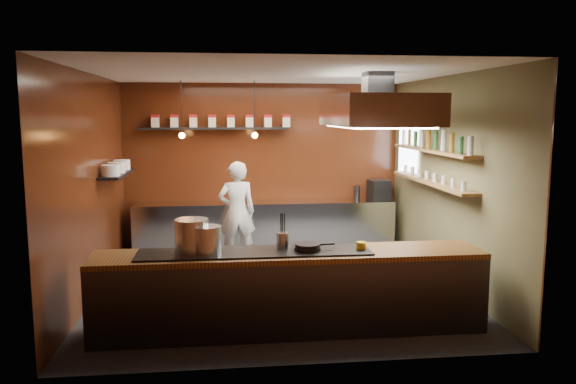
{
  "coord_description": "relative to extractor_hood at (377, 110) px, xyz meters",
  "views": [
    {
      "loc": [
        -0.73,
        -7.7,
        2.46
      ],
      "look_at": [
        0.21,
        0.4,
        1.32
      ],
      "focal_mm": 35.0,
      "sensor_mm": 36.0,
      "label": 1
    }
  ],
  "objects": [
    {
      "name": "floor",
      "position": [
        -1.3,
        0.4,
        -2.51
      ],
      "size": [
        5.0,
        5.0,
        0.0
      ],
      "primitive_type": "plane",
      "color": "black",
      "rests_on": "ground"
    },
    {
      "name": "back_wall",
      "position": [
        -1.3,
        2.9,
        -1.01
      ],
      "size": [
        5.0,
        0.0,
        5.0
      ],
      "primitive_type": "plane",
      "rotation": [
        1.57,
        0.0,
        0.0
      ],
      "color": "black",
      "rests_on": "ground"
    },
    {
      "name": "left_wall",
      "position": [
        -3.8,
        0.4,
        -1.01
      ],
      "size": [
        0.0,
        5.0,
        5.0
      ],
      "primitive_type": "plane",
      "rotation": [
        1.57,
        0.0,
        1.57
      ],
      "color": "black",
      "rests_on": "ground"
    },
    {
      "name": "right_wall",
      "position": [
        1.2,
        0.4,
        -1.01
      ],
      "size": [
        0.0,
        5.0,
        5.0
      ],
      "primitive_type": "plane",
      "rotation": [
        1.57,
        0.0,
        -1.57
      ],
      "color": "brown",
      "rests_on": "ground"
    },
    {
      "name": "ceiling",
      "position": [
        -1.3,
        0.4,
        0.49
      ],
      "size": [
        5.0,
        5.0,
        0.0
      ],
      "primitive_type": "plane",
      "rotation": [
        3.14,
        0.0,
        0.0
      ],
      "color": "silver",
      "rests_on": "back_wall"
    },
    {
      "name": "window_pane",
      "position": [
        1.15,
        2.1,
        -0.61
      ],
      "size": [
        0.0,
        1.0,
        1.0
      ],
      "primitive_type": "plane",
      "rotation": [
        1.57,
        0.0,
        -1.57
      ],
      "color": "white",
      "rests_on": "right_wall"
    },
    {
      "name": "prep_counter",
      "position": [
        -1.3,
        2.57,
        -2.06
      ],
      "size": [
        4.6,
        0.65,
        0.9
      ],
      "primitive_type": "cube",
      "color": "silver",
      "rests_on": "floor"
    },
    {
      "name": "pass_counter",
      "position": [
        -1.3,
        -1.2,
        -2.04
      ],
      "size": [
        4.4,
        0.72,
        0.94
      ],
      "color": "#38383D",
      "rests_on": "floor"
    },
    {
      "name": "tin_shelf",
      "position": [
        -2.2,
        2.76,
        -0.31
      ],
      "size": [
        2.6,
        0.26,
        0.04
      ],
      "primitive_type": "cube",
      "color": "black",
      "rests_on": "back_wall"
    },
    {
      "name": "plate_shelf",
      "position": [
        -3.64,
        1.4,
        -0.96
      ],
      "size": [
        0.3,
        1.4,
        0.04
      ],
      "primitive_type": "cube",
      "color": "black",
      "rests_on": "left_wall"
    },
    {
      "name": "bottle_shelf_upper",
      "position": [
        1.04,
        0.7,
        -0.59
      ],
      "size": [
        0.26,
        2.8,
        0.04
      ],
      "primitive_type": "cube",
      "color": "olive",
      "rests_on": "right_wall"
    },
    {
      "name": "bottle_shelf_lower",
      "position": [
        1.04,
        0.7,
        -1.06
      ],
      "size": [
        0.26,
        2.8,
        0.04
      ],
      "primitive_type": "cube",
      "color": "olive",
      "rests_on": "right_wall"
    },
    {
      "name": "extractor_hood",
      "position": [
        0.0,
        0.0,
        0.0
      ],
      "size": [
        1.2,
        2.0,
        0.72
      ],
      "color": "#38383D",
      "rests_on": "ceiling"
    },
    {
      "name": "pendant_left",
      "position": [
        -2.7,
        2.1,
        -0.35
      ],
      "size": [
        0.1,
        0.1,
        0.95
      ],
      "color": "black",
      "rests_on": "ceiling"
    },
    {
      "name": "pendant_right",
      "position": [
        -1.5,
        2.1,
        -0.35
      ],
      "size": [
        0.1,
        0.1,
        0.95
      ],
      "color": "black",
      "rests_on": "ceiling"
    },
    {
      "name": "storage_tins",
      "position": [
        -2.05,
        2.76,
        -0.17
      ],
      "size": [
        2.43,
        0.13,
        0.22
      ],
      "color": "beige",
      "rests_on": "tin_shelf"
    },
    {
      "name": "plate_stacks",
      "position": [
        -3.64,
        1.4,
        -0.86
      ],
      "size": [
        0.26,
        1.16,
        0.16
      ],
      "color": "white",
      "rests_on": "plate_shelf"
    },
    {
      "name": "bottles",
      "position": [
        1.04,
        0.7,
        -0.45
      ],
      "size": [
        0.06,
        2.66,
        0.24
      ],
      "color": "silver",
      "rests_on": "bottle_shelf_upper"
    },
    {
      "name": "wine_glasses",
      "position": [
        1.04,
        0.7,
        -0.97
      ],
      "size": [
        0.07,
        2.37,
        0.13
      ],
      "color": "silver",
      "rests_on": "bottle_shelf_lower"
    },
    {
      "name": "stockpot_large",
      "position": [
        -2.39,
        -1.13,
        -1.38
      ],
      "size": [
        0.42,
        0.42,
        0.36
      ],
      "primitive_type": "cylinder",
      "rotation": [
        0.0,
        0.0,
        -0.14
      ],
      "color": "#B4B6BB",
      "rests_on": "pass_counter"
    },
    {
      "name": "stockpot_small",
      "position": [
        -2.23,
        -1.2,
        -1.42
      ],
      "size": [
        0.33,
        0.33,
        0.3
      ],
      "primitive_type": "cylinder",
      "rotation": [
        0.0,
        0.0,
        0.03
      ],
      "color": "silver",
      "rests_on": "pass_counter"
    },
    {
      "name": "utensil_crock",
      "position": [
        -1.37,
        -1.1,
        -1.47
      ],
      "size": [
        0.16,
        0.16,
        0.18
      ],
      "primitive_type": "cylinder",
      "rotation": [
        0.0,
        0.0,
        -0.11
      ],
      "color": "#B3B5BA",
      "rests_on": "pass_counter"
    },
    {
      "name": "frying_pan",
      "position": [
        -1.1,
        -1.23,
        -1.53
      ],
      "size": [
        0.47,
        0.3,
        0.07
      ],
      "color": "black",
      "rests_on": "pass_counter"
    },
    {
      "name": "butter_jar",
      "position": [
        -0.49,
        -1.23,
        -1.54
      ],
      "size": [
        0.12,
        0.12,
        0.1
      ],
      "primitive_type": "cylinder",
      "rotation": [
        0.0,
        0.0,
        -0.12
      ],
      "color": "yellow",
      "rests_on": "pass_counter"
    },
    {
      "name": "espresso_machine",
      "position": [
        0.8,
        2.63,
        -1.43
      ],
      "size": [
        0.4,
        0.39,
        0.35
      ],
      "primitive_type": "cube",
      "rotation": [
        0.0,
        0.0,
        0.15
      ],
      "color": "black",
      "rests_on": "prep_counter"
    },
    {
      "name": "chef",
      "position": [
        -1.82,
        1.85,
        -1.66
      ],
      "size": [
        0.66,
        0.48,
        1.69
      ],
      "primitive_type": "imported",
      "rotation": [
        0.0,
        0.0,
        3.27
      ],
      "color": "white",
      "rests_on": "floor"
    }
  ]
}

